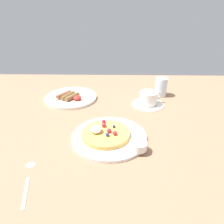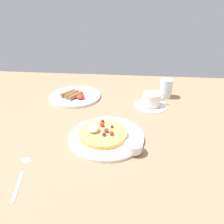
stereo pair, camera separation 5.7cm
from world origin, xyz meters
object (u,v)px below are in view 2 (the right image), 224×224
water_glass (166,88)px  coffee_saucer (151,105)px  breakfast_plate (75,96)px  pancake_plate (107,137)px  coffee_cup (152,99)px  teaspoon (23,169)px  syrup_ramekin (134,146)px

water_glass → coffee_saucer: bearing=-125.2°
breakfast_plate → water_glass: bearing=6.6°
pancake_plate → coffee_cup: size_ratio=2.42×
breakfast_plate → coffee_cup: size_ratio=2.34×
pancake_plate → breakfast_plate: breakfast_plate is taller
coffee_cup → teaspoon: coffee_cup is taller
breakfast_plate → syrup_ramekin: bearing=-53.5°
syrup_ramekin → coffee_cup: bearing=76.9°
breakfast_plate → coffee_saucer: bearing=-8.9°
breakfast_plate → water_glass: water_glass is taller
pancake_plate → water_glass: (24.86, 37.89, 4.06)cm
breakfast_plate → coffee_cup: 37.75cm
breakfast_plate → teaspoon: size_ratio=1.58×
pancake_plate → coffee_cup: bearing=57.4°
coffee_cup → water_glass: size_ratio=1.17×
breakfast_plate → coffee_cup: coffee_cup is taller
teaspoon → coffee_cup: bearing=48.9°
syrup_ramekin → teaspoon: size_ratio=0.35×
coffee_saucer → water_glass: (7.77, 11.01, 4.28)cm
coffee_saucer → coffee_cup: 3.22cm
coffee_saucer → water_glass: 14.14cm
coffee_saucer → breakfast_plate: bearing=171.1°
coffee_saucer → water_glass: size_ratio=1.59×
coffee_cup → teaspoon: bearing=-131.1°
breakfast_plate → coffee_saucer: size_ratio=1.72×
syrup_ramekin → water_glass: (15.49, 44.90, 2.19)cm
pancake_plate → water_glass: bearing=56.7°
coffee_cup → teaspoon: size_ratio=0.68×
syrup_ramekin → water_glass: water_glass is taller
breakfast_plate → pancake_plate: bearing=-58.6°
syrup_ramekin → pancake_plate: bearing=143.2°
breakfast_plate → teaspoon: (-1.72, -50.32, -0.40)cm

